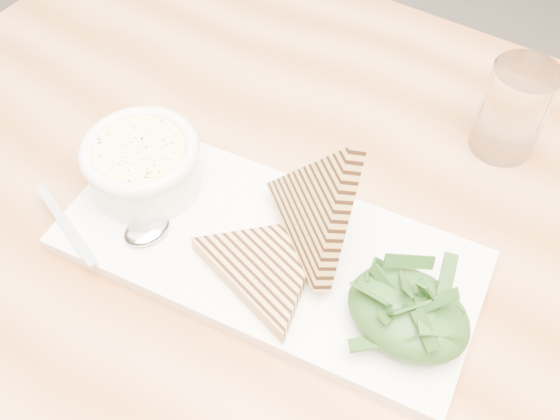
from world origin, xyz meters
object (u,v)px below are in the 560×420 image
Objects in this scene: platter at (268,250)px; soup_bowl at (145,170)px; table_top at (367,284)px; glass_near at (513,110)px.

soup_bowl reaches higher than platter.
glass_near is at bearing 81.52° from table_top.
platter is (-0.09, -0.04, 0.03)m from table_top.
platter is 0.30m from glass_near.
soup_bowl is 1.04× the size of glass_near.
platter is 3.66× the size of soup_bowl.
glass_near reaches higher than soup_bowl.
table_top is 3.07× the size of platter.
platter is 3.81× the size of glass_near.
table_top is 0.10m from platter.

